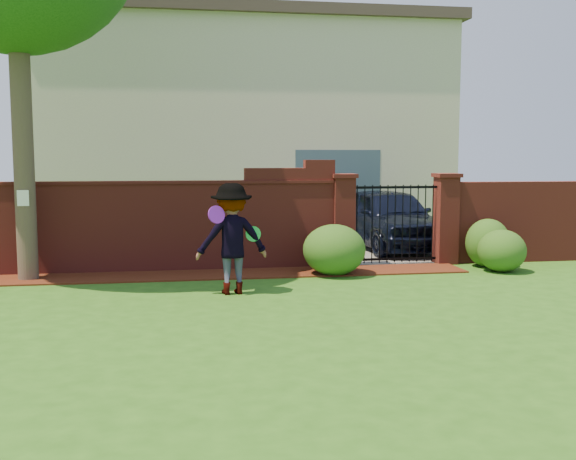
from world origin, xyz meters
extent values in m
cube|color=#275715|center=(0.00, 0.00, -0.01)|extent=(80.00, 80.00, 0.01)
cube|color=#3D160B|center=(-0.95, 3.34, 0.01)|extent=(11.10, 1.08, 0.03)
cube|color=maroon|center=(-2.15, 4.00, 0.85)|extent=(8.70, 0.25, 1.70)
cube|color=maroon|center=(1.30, 4.00, 1.85)|extent=(1.80, 0.25, 0.30)
cube|color=maroon|center=(1.90, 4.00, 2.08)|extent=(0.60, 0.25, 0.16)
cube|color=maroon|center=(-2.15, 4.00, 1.73)|extent=(8.70, 0.31, 0.06)
cube|color=maroon|center=(6.60, 4.00, 0.85)|extent=(4.00, 0.25, 1.70)
cube|color=maroon|center=(2.40, 4.00, 0.90)|extent=(0.42, 0.42, 1.80)
cube|color=maroon|center=(2.40, 4.00, 1.84)|extent=(0.50, 0.50, 0.08)
cube|color=maroon|center=(4.60, 4.00, 0.90)|extent=(0.42, 0.42, 1.80)
cube|color=maroon|center=(4.60, 4.00, 1.84)|extent=(0.50, 0.50, 0.08)
cylinder|color=black|center=(2.69, 4.00, 0.85)|extent=(0.02, 0.02, 1.60)
cylinder|color=black|center=(2.85, 4.00, 0.85)|extent=(0.02, 0.02, 1.60)
cylinder|color=black|center=(3.01, 4.00, 0.85)|extent=(0.02, 0.02, 1.60)
cylinder|color=black|center=(3.18, 4.00, 0.85)|extent=(0.02, 0.02, 1.60)
cylinder|color=black|center=(3.34, 4.00, 0.85)|extent=(0.02, 0.02, 1.60)
cylinder|color=black|center=(3.50, 4.00, 0.85)|extent=(0.02, 0.02, 1.60)
cylinder|color=black|center=(3.66, 4.00, 0.85)|extent=(0.02, 0.02, 1.60)
cylinder|color=black|center=(3.82, 4.00, 0.85)|extent=(0.02, 0.02, 1.60)
cylinder|color=black|center=(3.99, 4.00, 0.85)|extent=(0.02, 0.02, 1.60)
cylinder|color=black|center=(4.15, 4.00, 0.85)|extent=(0.02, 0.02, 1.60)
cylinder|color=black|center=(4.31, 4.00, 0.85)|extent=(0.02, 0.02, 1.60)
cube|color=black|center=(3.50, 4.00, 0.12)|extent=(1.78, 0.03, 0.05)
cube|color=black|center=(3.50, 4.00, 1.60)|extent=(1.78, 0.03, 0.05)
cube|color=#65635F|center=(3.50, 8.00, 0.01)|extent=(3.20, 8.00, 0.01)
cube|color=beige|center=(1.00, 12.00, 3.00)|extent=(12.00, 6.00, 6.00)
cube|color=#384C5B|center=(3.50, 9.05, 1.20)|extent=(2.40, 0.12, 2.40)
cube|color=#3F332D|center=(1.00, 12.00, 6.15)|extent=(12.40, 6.40, 0.30)
imported|color=black|center=(4.16, 6.15, 0.74)|extent=(2.06, 4.46, 1.48)
cylinder|color=#433428|center=(-3.60, 3.40, 3.50)|extent=(0.36, 0.36, 7.00)
cube|color=white|center=(-3.60, 3.21, 1.50)|extent=(0.20, 0.01, 0.28)
ellipsoid|color=#1D4D17|center=(1.98, 2.99, 0.48)|extent=(1.18, 1.18, 0.96)
ellipsoid|color=#1D4D17|center=(5.27, 3.43, 0.49)|extent=(0.89, 0.89, 0.98)
ellipsoid|color=#1D4D17|center=(5.28, 2.83, 0.41)|extent=(0.92, 0.92, 0.82)
imported|color=gray|center=(-0.06, 1.56, 0.90)|extent=(1.23, 0.78, 1.80)
cylinder|color=purple|center=(-0.31, 1.35, 1.32)|extent=(0.30, 0.20, 0.29)
cylinder|color=green|center=(0.29, 1.55, 0.98)|extent=(0.25, 0.07, 0.25)
camera|label=1|loc=(-0.95, -9.40, 2.25)|focal=42.60mm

